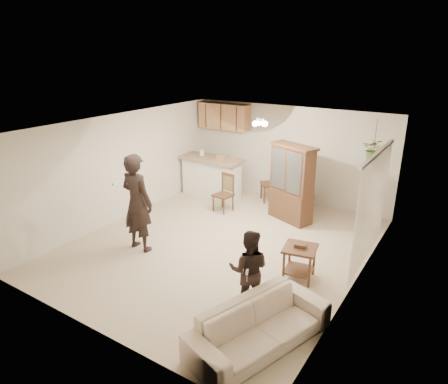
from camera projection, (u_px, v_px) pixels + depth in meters
The scene contains 23 objects.
floor at pixel (221, 244), 8.34m from camera, with size 6.50×6.50×0.00m, color #BCAA8E.
ceiling at pixel (221, 125), 7.50m from camera, with size 5.50×6.50×0.02m, color silver.
wall_back at pixel (289, 154), 10.49m from camera, with size 5.50×0.02×2.50m, color beige.
wall_front at pixel (88, 255), 5.34m from camera, with size 5.50×0.02×2.50m, color beige.
wall_left at pixel (123, 167), 9.32m from camera, with size 0.02×6.50×2.50m, color beige.
wall_right at pixel (362, 218), 6.51m from camera, with size 0.02×6.50×2.50m, color beige.
breakfast_bar at pixel (212, 178), 10.97m from camera, with size 1.60×0.55×1.00m, color white.
bar_top at pixel (211, 159), 10.79m from camera, with size 1.75×0.70×0.08m, color #9E7A5F.
upper_cabinets at pixel (224, 116), 11.03m from camera, with size 1.50×0.34×0.70m, color #9C6E44.
vertical_blinds at pixel (372, 208), 7.30m from camera, with size 0.06×2.30×2.10m, color silver, non-canonical shape.
ceiling_fixture at pixel (260, 122), 8.38m from camera, with size 0.36×0.36×0.20m, color #FFECBF, non-canonical shape.
hanging_plant at pixel (374, 149), 8.44m from camera, with size 0.43×0.37×0.48m, color #365D25.
plant_cord at pixel (376, 134), 8.33m from camera, with size 0.01×0.01×0.65m, color black.
sofa at pixel (260, 322), 5.40m from camera, with size 1.87×0.73×0.73m, color #F0E6C6.
adult at pixel (138, 207), 7.88m from camera, with size 0.66×0.43×1.80m, color black.
child at pixel (249, 269), 6.11m from camera, with size 0.66×0.51×1.35m, color black.
china_hutch at pixel (292, 184), 9.26m from camera, with size 1.24×0.83×1.82m.
side_table at pixel (299, 262), 7.01m from camera, with size 0.65×0.65×0.68m.
chair_bar at pixel (223, 201), 9.99m from camera, with size 0.47×0.47×0.95m.
chair_hutch_left at pixel (270, 190), 10.67m from camera, with size 0.66×0.66×1.06m.
chair_hutch_right at pixel (298, 195), 10.25m from camera, with size 0.67×0.67×1.13m.
controller_adult at pixel (116, 183), 7.31m from camera, with size 0.05×0.17×0.05m, color white.
controller_child at pixel (247, 272), 5.78m from camera, with size 0.04×0.11×0.04m, color white.
Camera 1 is at (4.10, -6.25, 3.84)m, focal length 32.00 mm.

